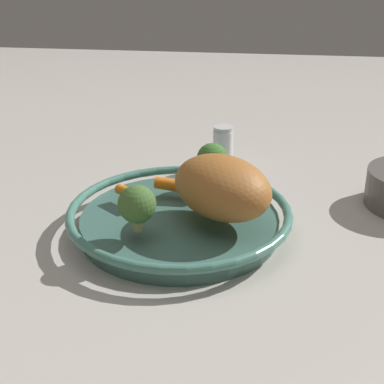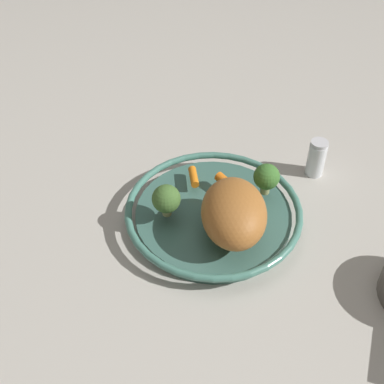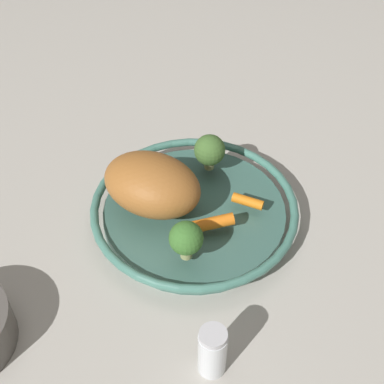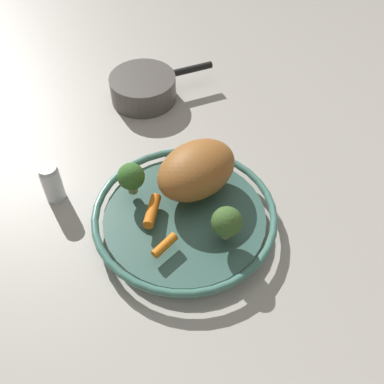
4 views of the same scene
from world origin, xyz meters
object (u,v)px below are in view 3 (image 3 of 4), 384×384
Objects in this scene: baby_carrot_near_rim at (248,201)px; broccoli_floret_small at (210,150)px; serving_bowl at (194,211)px; broccoli_floret_mid at (186,239)px; roast_chicken_piece at (152,184)px; baby_carrot_right at (211,223)px; salt_shaker at (212,351)px.

baby_carrot_near_rim is 0.77× the size of broccoli_floret_small.
broccoli_floret_mid is (0.10, -0.04, 0.06)m from serving_bowl.
serving_bowl is 0.09m from baby_carrot_near_rim.
broccoli_floret_mid and broccoli_floret_small have the same top height.
roast_chicken_piece is at bearing -103.78° from serving_bowl.
baby_carrot_right is 0.85× the size of salt_shaker.
salt_shaker is (0.27, 0.02, -0.04)m from roast_chicken_piece.
roast_chicken_piece reaches higher than baby_carrot_right.
baby_carrot_right reaches higher than serving_bowl.
baby_carrot_right is 0.20m from salt_shaker.
serving_bowl is at bearing 76.22° from roast_chicken_piece.
roast_chicken_piece reaches higher than serving_bowl.
broccoli_floret_mid is at bearing -21.27° from serving_bowl.
baby_carrot_near_rim is 0.11m from broccoli_floret_small.
broccoli_floret_small is 0.34m from salt_shaker.
salt_shaker is (0.25, -0.04, 0.02)m from serving_bowl.
serving_bowl is at bearing -106.89° from baby_carrot_near_rim.
roast_chicken_piece reaches higher than broccoli_floret_mid.
baby_carrot_near_rim is at bearing 114.41° from baby_carrot_right.
broccoli_floret_small is at bearing 118.66° from roast_chicken_piece.
roast_chicken_piece is 0.15m from baby_carrot_near_rim.
broccoli_floret_mid is at bearing -57.85° from baby_carrot_near_rim.
broccoli_floret_mid is (0.11, 0.02, -0.00)m from roast_chicken_piece.
baby_carrot_right is 0.14m from broccoli_floret_small.
baby_carrot_near_rim is at bearing 122.15° from broccoli_floret_mid.
salt_shaker is (0.23, -0.12, -0.01)m from baby_carrot_near_rim.
baby_carrot_near_rim is at bearing 73.11° from serving_bowl.
baby_carrot_right is at bearing 11.47° from serving_bowl.
salt_shaker reaches higher than baby_carrot_right.
serving_bowl is 4.75× the size of baby_carrot_right.
baby_carrot_right is (0.05, 0.01, 0.03)m from serving_bowl.
broccoli_floret_mid reaches higher than salt_shaker.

